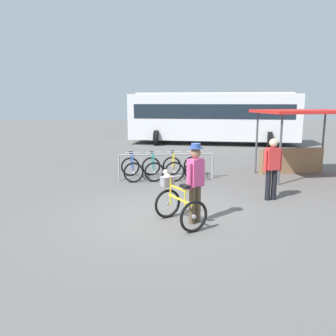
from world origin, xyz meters
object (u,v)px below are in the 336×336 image
at_px(person_with_featured_bike, 195,180).
at_px(featured_bicycle, 177,201).
at_px(racked_bike_teal, 153,168).
at_px(bus_distant, 213,115).
at_px(market_stall, 299,136).
at_px(racked_bike_blue, 132,168).
at_px(pedestrian_with_backpack, 272,165).
at_px(racked_bike_yellow, 173,168).
at_px(racked_bike_orange, 193,167).

bearing_deg(person_with_featured_bike, featured_bicycle, 179.25).
distance_m(racked_bike_teal, featured_bicycle, 4.39).
distance_m(bus_distant, market_stall, 9.32).
bearing_deg(racked_bike_teal, racked_bike_blue, -179.02).
distance_m(person_with_featured_bike, pedestrian_with_backpack, 2.78).
bearing_deg(pedestrian_with_backpack, racked_bike_yellow, 129.44).
bearing_deg(market_stall, person_with_featured_bike, -134.40).
distance_m(racked_bike_teal, racked_bike_yellow, 0.70).
relative_size(person_with_featured_bike, bus_distant, 0.17).
distance_m(racked_bike_blue, pedestrian_with_backpack, 4.69).
xyz_separation_m(racked_bike_orange, person_with_featured_bike, (-0.67, -4.40, 0.58)).
distance_m(racked_bike_yellow, market_stall, 4.53).
xyz_separation_m(racked_bike_orange, pedestrian_with_backpack, (1.62, -2.83, 0.57)).
bearing_deg(racked_bike_teal, featured_bicycle, -85.63).
xyz_separation_m(person_with_featured_bike, bus_distant, (3.34, 13.73, 0.79)).
bearing_deg(pedestrian_with_backpack, racked_bike_blue, 143.07).
relative_size(racked_bike_yellow, racked_bike_orange, 0.95).
xyz_separation_m(racked_bike_blue, bus_distant, (4.76, 9.36, 1.37)).
height_order(racked_bike_orange, market_stall, market_stall).
bearing_deg(bus_distant, pedestrian_with_backpack, -94.91).
distance_m(racked_bike_yellow, featured_bicycle, 4.40).
relative_size(racked_bike_teal, bus_distant, 0.11).
bearing_deg(pedestrian_with_backpack, person_with_featured_bike, -145.54).
distance_m(racked_bike_blue, racked_bike_yellow, 1.40).
xyz_separation_m(pedestrian_with_backpack, bus_distant, (1.05, 12.16, 0.80)).
relative_size(racked_bike_orange, person_with_featured_bike, 0.69).
xyz_separation_m(racked_bike_yellow, market_stall, (4.41, 0.08, 1.03)).
height_order(featured_bicycle, market_stall, market_stall).
bearing_deg(market_stall, racked_bike_yellow, -178.92).
relative_size(racked_bike_yellow, featured_bicycle, 0.89).
bearing_deg(racked_bike_orange, racked_bike_teal, -179.02).
bearing_deg(racked_bike_blue, person_with_featured_bike, -71.92).
xyz_separation_m(racked_bike_blue, market_stall, (5.81, 0.11, 1.03)).
height_order(racked_bike_orange, pedestrian_with_backpack, pedestrian_with_backpack).
bearing_deg(pedestrian_with_backpack, racked_bike_teal, 137.08).
bearing_deg(pedestrian_with_backpack, racked_bike_orange, 119.77).
bearing_deg(bus_distant, featured_bicycle, -105.20).
relative_size(racked_bike_yellow, pedestrian_with_backpack, 0.69).
xyz_separation_m(racked_bike_orange, market_stall, (3.71, 0.07, 1.03)).
height_order(racked_bike_yellow, person_with_featured_bike, person_with_featured_bike).
xyz_separation_m(featured_bicycle, bus_distant, (3.73, 13.73, 1.25)).
distance_m(racked_bike_orange, person_with_featured_bike, 4.49).
height_order(featured_bicycle, bus_distant, bus_distant).
relative_size(person_with_featured_bike, market_stall, 0.53).
xyz_separation_m(racked_bike_orange, bus_distant, (2.66, 9.33, 1.37)).
height_order(racked_bike_teal, person_with_featured_bike, person_with_featured_bike).
relative_size(racked_bike_blue, person_with_featured_bike, 0.69).
bearing_deg(bus_distant, market_stall, -83.56).
distance_m(racked_bike_yellow, person_with_featured_bike, 4.43).
bearing_deg(racked_bike_orange, featured_bicycle, -103.61).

